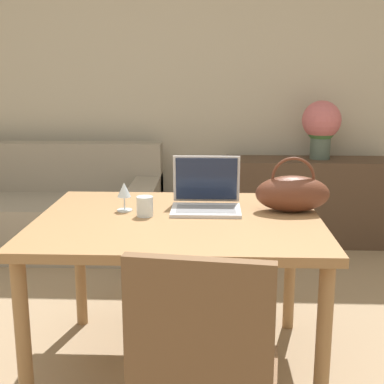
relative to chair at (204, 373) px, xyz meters
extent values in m
cube|color=#BCB29E|center=(-0.26, 3.18, 0.84)|extent=(10.00, 0.06, 2.70)
cube|color=olive|center=(-0.13, 0.86, 0.23)|extent=(1.28, 1.02, 0.04)
cylinder|color=olive|center=(-0.71, 0.41, -0.15)|extent=(0.06, 0.06, 0.72)
cylinder|color=olive|center=(0.45, 0.41, -0.15)|extent=(0.06, 0.06, 0.72)
cylinder|color=olive|center=(-0.71, 1.31, -0.15)|extent=(0.06, 0.06, 0.72)
cylinder|color=olive|center=(0.45, 1.31, -0.15)|extent=(0.06, 0.06, 0.72)
cube|color=brown|center=(0.01, 0.08, -0.08)|extent=(0.49, 0.49, 0.05)
cube|color=brown|center=(-0.02, -0.12, 0.18)|extent=(0.42, 0.09, 0.46)
cube|color=gray|center=(-1.40, 2.59, -0.30)|extent=(1.99, 0.84, 0.42)
cube|color=gray|center=(-1.40, 2.91, 0.11)|extent=(1.99, 0.20, 0.40)
cube|color=gray|center=(-0.51, 2.59, -0.23)|extent=(0.20, 0.84, 0.56)
cube|color=#4C3828|center=(0.81, 2.84, -0.16)|extent=(1.39, 0.40, 0.70)
cube|color=silver|center=(-0.01, 0.97, 0.25)|extent=(0.33, 0.23, 0.02)
cube|color=gray|center=(-0.01, 0.96, 0.26)|extent=(0.28, 0.15, 0.00)
cube|color=silver|center=(-0.01, 1.11, 0.38)|extent=(0.33, 0.04, 0.23)
cube|color=#19233D|center=(-0.01, 1.10, 0.38)|extent=(0.30, 0.03, 0.21)
cylinder|color=silver|center=(-0.29, 0.88, 0.29)|extent=(0.08, 0.08, 0.09)
cylinder|color=silver|center=(-0.40, 0.97, 0.25)|extent=(0.07, 0.07, 0.01)
cylinder|color=silver|center=(-0.40, 0.97, 0.28)|extent=(0.01, 0.01, 0.06)
cone|color=silver|center=(-0.40, 0.97, 0.35)|extent=(0.06, 0.06, 0.07)
ellipsoid|color=#592D1E|center=(0.39, 0.99, 0.33)|extent=(0.35, 0.17, 0.17)
torus|color=#592D1E|center=(0.39, 0.99, 0.41)|extent=(0.20, 0.01, 0.20)
cylinder|color=#47564C|center=(0.89, 2.87, 0.29)|extent=(0.16, 0.16, 0.20)
sphere|color=#3D6B38|center=(0.89, 2.87, 0.45)|extent=(0.23, 0.23, 0.23)
sphere|color=#C6666B|center=(0.89, 2.87, 0.51)|extent=(0.31, 0.31, 0.31)
camera|label=1|loc=(0.02, -1.46, 0.90)|focal=50.00mm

